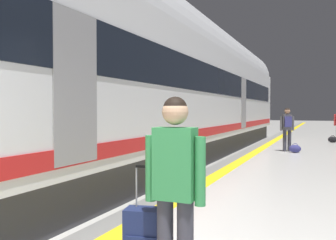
% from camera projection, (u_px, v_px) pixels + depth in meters
% --- Properties ---
extents(safety_line_strip, '(0.36, 80.00, 0.01)m').
position_uv_depth(safety_line_strip, '(241.00, 161.00, 11.57)').
color(safety_line_strip, yellow).
rests_on(safety_line_strip, ground).
extents(tactile_edge_band, '(0.54, 80.00, 0.01)m').
position_uv_depth(tactile_edge_band, '(232.00, 160.00, 11.69)').
color(tactile_edge_band, slate).
rests_on(tactile_edge_band, ground).
extents(high_speed_train, '(2.94, 31.35, 4.97)m').
position_uv_depth(high_speed_train, '(144.00, 77.00, 9.77)').
color(high_speed_train, '#38383D').
rests_on(high_speed_train, ground).
extents(traveller_foreground, '(0.54, 0.22, 1.72)m').
position_uv_depth(traveller_foreground, '(175.00, 182.00, 3.08)').
color(traveller_foreground, '#383842').
rests_on(traveller_foreground, ground).
extents(passenger_near, '(0.51, 0.40, 1.70)m').
position_uv_depth(passenger_near, '(287.00, 126.00, 14.21)').
color(passenger_near, '#383842').
rests_on(passenger_near, ground).
extents(duffel_bag_near, '(0.44, 0.26, 0.36)m').
position_uv_depth(duffel_bag_near, '(295.00, 149.00, 13.82)').
color(duffel_bag_near, navy).
rests_on(duffel_bag_near, ground).
extents(duffel_bag_mid, '(0.44, 0.26, 0.36)m').
position_uv_depth(duffel_bag_mid, '(333.00, 139.00, 18.24)').
color(duffel_bag_mid, black).
rests_on(duffel_bag_mid, ground).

